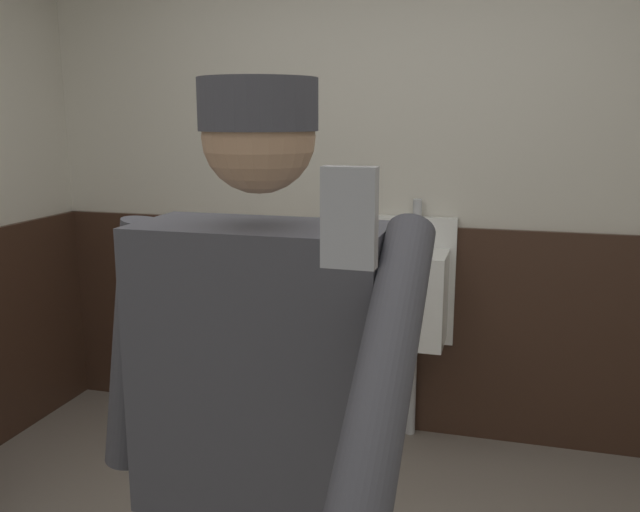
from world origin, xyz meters
name	(u,v)px	position (x,y,z in m)	size (l,w,h in m)	color
wall_back	(396,168)	(0.00, 1.78, 1.38)	(4.38, 0.12, 2.76)	beige
wainscot_band_back	(390,328)	(0.00, 1.71, 0.55)	(3.78, 0.03, 1.10)	#382319
urinal_solo	(412,295)	(0.13, 1.56, 0.78)	(0.40, 0.34, 1.24)	white
person	(263,426)	(0.09, -0.43, 1.02)	(0.71, 0.60, 1.71)	#2D3342
cell_phone	(349,218)	(0.39, -0.93, 1.54)	(0.06, 0.02, 0.11)	#A5A8B2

